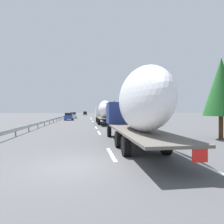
% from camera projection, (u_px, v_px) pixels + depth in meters
% --- Properties ---
extents(ground_plane, '(260.00, 260.00, 0.00)m').
position_uv_depth(ground_plane, '(84.00, 120.00, 47.90)').
color(ground_plane, '#4C4C4F').
extents(lane_stripe_0, '(3.20, 0.20, 0.01)m').
position_uv_depth(lane_stripe_0, '(111.00, 154.00, 10.48)').
color(lane_stripe_0, white).
rests_on(lane_stripe_0, ground_plane).
extents(lane_stripe_1, '(3.20, 0.20, 0.01)m').
position_uv_depth(lane_stripe_1, '(99.00, 133.00, 20.45)').
color(lane_stripe_1, white).
rests_on(lane_stripe_1, ground_plane).
extents(lane_stripe_2, '(3.20, 0.20, 0.01)m').
position_uv_depth(lane_stripe_2, '(96.00, 128.00, 26.40)').
color(lane_stripe_2, white).
rests_on(lane_stripe_2, ground_plane).
extents(lane_stripe_3, '(3.20, 0.20, 0.01)m').
position_uv_depth(lane_stripe_3, '(93.00, 121.00, 40.96)').
color(lane_stripe_3, white).
rests_on(lane_stripe_3, ground_plane).
extents(lane_stripe_4, '(3.20, 0.20, 0.01)m').
position_uv_depth(lane_stripe_4, '(91.00, 119.00, 51.81)').
color(lane_stripe_4, white).
rests_on(lane_stripe_4, ground_plane).
extents(lane_stripe_5, '(3.20, 0.20, 0.01)m').
position_uv_depth(lane_stripe_5, '(91.00, 118.00, 55.98)').
color(lane_stripe_5, white).
rests_on(lane_stripe_5, ground_plane).
extents(lane_stripe_6, '(3.20, 0.20, 0.01)m').
position_uv_depth(lane_stripe_6, '(90.00, 117.00, 70.83)').
color(lane_stripe_6, white).
rests_on(lane_stripe_6, ground_plane).
extents(lane_stripe_7, '(3.20, 0.20, 0.01)m').
position_uv_depth(lane_stripe_7, '(90.00, 117.00, 66.64)').
color(lane_stripe_7, white).
rests_on(lane_stripe_7, ground_plane).
extents(edge_line_right, '(110.00, 0.20, 0.01)m').
position_uv_depth(edge_line_right, '(105.00, 119.00, 53.59)').
color(edge_line_right, white).
rests_on(edge_line_right, ground_plane).
extents(truck_lead, '(13.34, 2.55, 4.00)m').
position_uv_depth(truck_lead, '(104.00, 111.00, 33.51)').
color(truck_lead, silver).
rests_on(truck_lead, ground_plane).
extents(truck_trailing, '(13.82, 2.55, 4.82)m').
position_uv_depth(truck_trailing, '(136.00, 105.00, 12.18)').
color(truck_trailing, navy).
rests_on(truck_trailing, ground_plane).
extents(car_white_van, '(4.00, 1.72, 1.81)m').
position_uv_depth(car_white_van, '(73.00, 115.00, 58.17)').
color(car_white_van, white).
rests_on(car_white_van, ground_plane).
extents(car_blue_sedan, '(4.56, 1.90, 1.78)m').
position_uv_depth(car_blue_sedan, '(69.00, 116.00, 46.78)').
color(car_blue_sedan, '#28479E').
rests_on(car_blue_sedan, ground_plane).
extents(car_black_suv, '(4.44, 1.83, 1.81)m').
position_uv_depth(car_black_suv, '(85.00, 113.00, 94.67)').
color(car_black_suv, black).
rests_on(car_black_suv, ground_plane).
extents(road_sign, '(0.10, 0.90, 3.31)m').
position_uv_depth(road_sign, '(107.00, 111.00, 59.57)').
color(road_sign, gray).
rests_on(road_sign, ground_plane).
extents(tree_0, '(2.94, 2.94, 7.00)m').
position_uv_depth(tree_0, '(114.00, 106.00, 82.87)').
color(tree_0, '#472D19').
rests_on(tree_0, ground_plane).
extents(tree_1, '(2.63, 2.63, 5.55)m').
position_uv_depth(tree_1, '(105.00, 108.00, 94.19)').
color(tree_1, '#472D19').
rests_on(tree_1, ground_plane).
extents(tree_2, '(3.72, 3.72, 5.57)m').
position_uv_depth(tree_2, '(132.00, 105.00, 51.47)').
color(tree_2, '#472D19').
rests_on(tree_2, ground_plane).
extents(tree_3, '(2.85, 2.85, 6.75)m').
position_uv_depth(tree_3, '(221.00, 87.00, 15.89)').
color(tree_3, '#472D19').
rests_on(tree_3, ground_plane).
extents(guardrail_median, '(94.00, 0.10, 0.76)m').
position_uv_depth(guardrail_median, '(61.00, 117.00, 50.07)').
color(guardrail_median, '#9EA0A5').
rests_on(guardrail_median, ground_plane).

